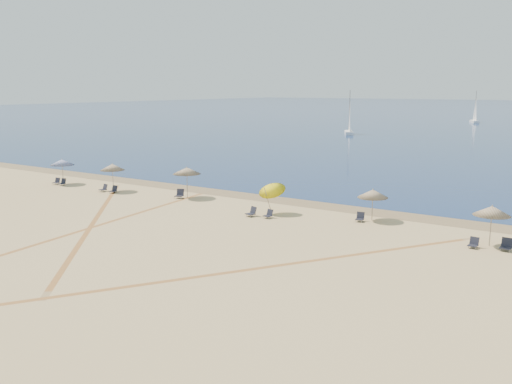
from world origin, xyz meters
TOP-DOWN VIEW (x-y plane):
  - ground at (0.00, 0.00)m, footprint 160.00×160.00m
  - wet_sand at (0.00, 24.00)m, footprint 500.00×500.00m
  - umbrella_0 at (-21.23, 19.16)m, footprint 2.23×2.24m
  - umbrella_1 at (-14.50, 19.21)m, footprint 2.13×2.13m
  - umbrella_2 at (-7.19, 20.58)m, footprint 2.32×2.32m
  - umbrella_3 at (1.80, 19.26)m, footprint 1.96×2.00m
  - umbrella_4 at (8.66, 21.34)m, footprint 2.09×2.10m
  - umbrella_5 at (16.67, 19.10)m, footprint 2.09×2.09m
  - chair_0 at (-21.72, 18.78)m, footprint 0.62×0.68m
  - chair_1 at (-20.74, 18.69)m, footprint 0.58×0.67m
  - chair_2 at (-15.10, 18.65)m, footprint 0.62×0.70m
  - chair_3 at (-13.87, 18.66)m, footprint 0.56×0.65m
  - chair_4 at (-7.59, 20.07)m, footprint 0.81×0.88m
  - chair_5 at (1.05, 17.83)m, footprint 0.75×0.81m
  - chair_6 at (2.33, 18.04)m, footprint 0.61×0.68m
  - chair_7 at (8.10, 20.60)m, footprint 0.61×0.69m
  - chair_8 at (15.99, 18.19)m, footprint 0.55×0.63m
  - chair_9 at (17.64, 18.63)m, footprint 0.62×0.72m
  - sailboat_1 at (-21.61, 86.62)m, footprint 3.86×5.74m
  - sailboat_2 at (-8.89, 137.71)m, footprint 3.44×5.63m
  - tire_tracks at (-1.88, 10.04)m, footprint 54.71×42.36m

SIDE VIEW (x-z plane):
  - ground at x=0.00m, z-range 0.00..0.00m
  - tire_tracks at x=-1.88m, z-range 0.00..0.00m
  - wet_sand at x=0.00m, z-range 0.00..0.00m
  - chair_0 at x=-21.72m, z-range -0.04..0.57m
  - chair_6 at x=2.33m, z-range -0.04..0.57m
  - chair_8 at x=15.99m, z-range -0.04..0.57m
  - chair_7 at x=8.10m, z-range -0.04..0.59m
  - chair_3 at x=-13.87m, z-range -0.04..0.60m
  - chair_1 at x=-20.74m, z-range -0.04..0.61m
  - chair_2 at x=-15.10m, z-range -0.04..0.61m
  - chair_5 at x=1.05m, z-range -0.04..0.65m
  - chair_9 at x=17.64m, z-range -0.04..0.66m
  - chair_4 at x=-7.59m, z-range -0.04..0.70m
  - umbrella_4 at x=8.66m, z-range 0.77..2.98m
  - umbrella_3 at x=1.80m, z-range 0.62..3.24m
  - umbrella_5 at x=16.67m, z-range 0.87..3.29m
  - umbrella_0 at x=-21.23m, z-range 0.87..3.30m
  - umbrella_1 at x=-14.50m, z-range 0.90..3.39m
  - umbrella_2 at x=-7.19m, z-range 0.95..3.55m
  - sailboat_2 at x=-8.89m, z-range -1.62..6.60m
  - sailboat_1 at x=-21.61m, z-range -1.68..6.81m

